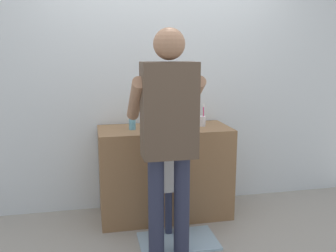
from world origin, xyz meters
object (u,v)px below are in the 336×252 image
object	(u,v)px
toothbrush_cup	(202,121)
child_toddler	(174,176)
soap_bottle	(132,122)
adult_parent	(169,125)

from	to	relation	value
toothbrush_cup	child_toddler	distance (m)	0.66
child_toddler	soap_bottle	bearing A→B (deg)	127.67
toothbrush_cup	adult_parent	world-z (taller)	adult_parent
soap_bottle	child_toddler	bearing A→B (deg)	-52.33
adult_parent	toothbrush_cup	bearing A→B (deg)	56.04
toothbrush_cup	adult_parent	bearing A→B (deg)	-123.96
child_toddler	adult_parent	world-z (taller)	adult_parent
soap_bottle	adult_parent	xyz separation A→B (m)	(0.19, -0.69, 0.10)
soap_bottle	adult_parent	bearing A→B (deg)	-74.82
toothbrush_cup	adult_parent	xyz separation A→B (m)	(-0.48, -0.71, 0.12)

